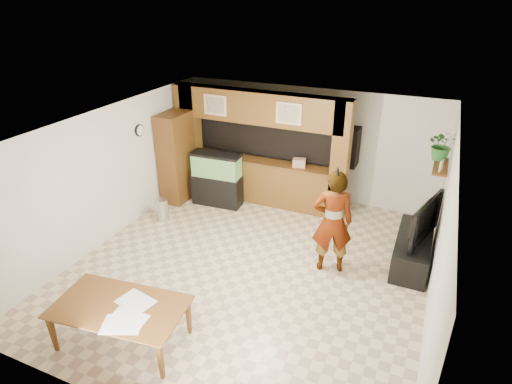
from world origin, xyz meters
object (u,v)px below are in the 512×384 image
at_px(pantry_cabinet, 177,158).
at_px(television, 418,218).
at_px(aquarium, 217,180).
at_px(dining_table, 121,326).
at_px(person, 333,222).

distance_m(pantry_cabinet, television, 5.38).
height_order(aquarium, dining_table, aquarium).
height_order(aquarium, person, person).
bearing_deg(person, aquarium, -44.20).
distance_m(pantry_cabinet, aquarium, 1.07).
bearing_deg(television, pantry_cabinet, 99.81).
bearing_deg(dining_table, aquarium, 93.60).
bearing_deg(aquarium, television, -12.22).
bearing_deg(television, aquarium, 97.20).
xyz_separation_m(aquarium, dining_table, (0.82, -4.37, -0.29)).
xyz_separation_m(pantry_cabinet, aquarium, (0.98, 0.10, -0.43)).
bearing_deg(pantry_cabinet, dining_table, -67.14).
bearing_deg(person, pantry_cabinet, -37.28).
distance_m(pantry_cabinet, person, 4.23).
relative_size(pantry_cabinet, dining_table, 1.13).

